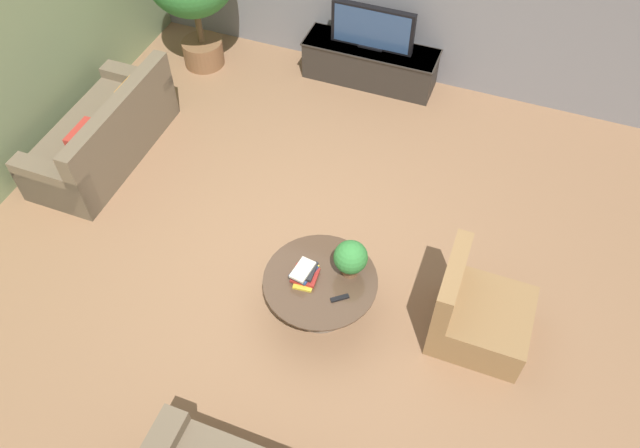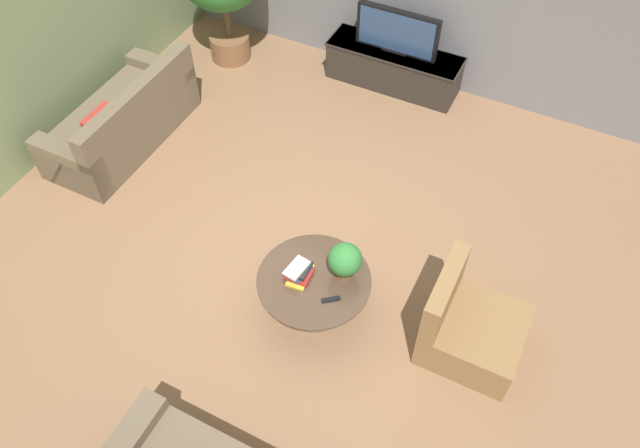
# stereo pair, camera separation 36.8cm
# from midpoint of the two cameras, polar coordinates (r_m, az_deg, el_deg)

# --- Properties ---
(ground_plane) EXTENTS (24.00, 24.00, 0.00)m
(ground_plane) POSITION_cam_midpoint_polar(r_m,az_deg,el_deg) (6.08, -3.77, -3.51)
(ground_plane) COLOR #8C6647
(media_console) EXTENTS (1.65, 0.50, 0.49)m
(media_console) POSITION_cam_midpoint_polar(r_m,az_deg,el_deg) (7.92, 3.23, 14.44)
(media_console) COLOR #2D2823
(media_console) RESTS_ON ground
(television) EXTENTS (1.00, 0.13, 0.53)m
(television) POSITION_cam_midpoint_polar(r_m,az_deg,el_deg) (7.64, 3.39, 17.43)
(television) COLOR black
(television) RESTS_ON media_console
(coffee_table) EXTENTS (1.00, 1.00, 0.45)m
(coffee_table) POSITION_cam_midpoint_polar(r_m,az_deg,el_deg) (5.52, -1.89, -5.99)
(coffee_table) COLOR #756656
(coffee_table) RESTS_ON ground
(couch_by_wall) EXTENTS (0.84, 1.84, 0.84)m
(couch_by_wall) POSITION_cam_midpoint_polar(r_m,az_deg,el_deg) (7.31, -20.52, 7.55)
(couch_by_wall) COLOR brown
(couch_by_wall) RESTS_ON ground
(armchair_wicker) EXTENTS (0.80, 0.76, 0.86)m
(armchair_wicker) POSITION_cam_midpoint_polar(r_m,az_deg,el_deg) (5.55, 12.26, -8.16)
(armchair_wicker) COLOR olive
(armchair_wicker) RESTS_ON ground
(potted_plant_tabletop) EXTENTS (0.29, 0.29, 0.37)m
(potted_plant_tabletop) POSITION_cam_midpoint_polar(r_m,az_deg,el_deg) (5.28, 0.82, -3.21)
(potted_plant_tabletop) COLOR brown
(potted_plant_tabletop) RESTS_ON coffee_table
(book_stack) EXTENTS (0.24, 0.30, 0.13)m
(book_stack) POSITION_cam_midpoint_polar(r_m,az_deg,el_deg) (5.38, -3.35, -4.59)
(book_stack) COLOR gold
(book_stack) RESTS_ON coffee_table
(remote_black) EXTENTS (0.15, 0.13, 0.02)m
(remote_black) POSITION_cam_midpoint_polar(r_m,az_deg,el_deg) (5.29, -0.18, -6.88)
(remote_black) COLOR black
(remote_black) RESTS_ON coffee_table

